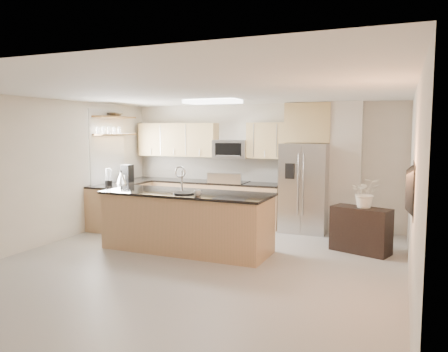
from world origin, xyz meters
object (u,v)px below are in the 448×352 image
at_px(microwave, 231,149).
at_px(kettle, 121,178).
at_px(cup, 197,193).
at_px(blender, 109,178).
at_px(flower_vase, 366,185).
at_px(range, 229,203).
at_px(island, 187,221).
at_px(platter, 184,193).
at_px(refrigerator, 305,188).
at_px(bowl, 115,114).
at_px(television, 406,188).
at_px(credenza, 361,230).
at_px(coffee_maker, 127,174).

distance_m(microwave, kettle, 2.43).
bearing_deg(cup, blender, 157.26).
xyz_separation_m(microwave, flower_vase, (2.92, -1.36, -0.49)).
bearing_deg(range, island, -87.24).
relative_size(platter, flower_vase, 0.46).
height_order(cup, platter, cup).
bearing_deg(refrigerator, bowl, -167.11).
distance_m(microwave, platter, 2.60).
relative_size(blender, television, 0.32).
relative_size(refrigerator, bowl, 4.52).
relative_size(range, credenza, 1.20).
distance_m(island, bowl, 3.27).
bearing_deg(platter, kettle, 149.06).
bearing_deg(island, bowl, 152.49).
height_order(blender, kettle, blender).
xyz_separation_m(credenza, coffee_maker, (-4.95, 0.46, 0.72)).
height_order(cup, flower_vase, flower_vase).
bearing_deg(credenza, bowl, -164.11).
bearing_deg(coffee_maker, platter, -35.88).
bearing_deg(flower_vase, credenza, 173.86).
relative_size(range, bowl, 2.90).
height_order(refrigerator, flower_vase, refrigerator).
xyz_separation_m(flower_vase, television, (0.59, -1.89, 0.21)).
distance_m(microwave, bowl, 2.60).
bearing_deg(platter, blender, 156.92).
bearing_deg(platter, range, 93.49).
bearing_deg(bowl, kettle, -33.64).
relative_size(platter, bowl, 0.88).
relative_size(bowl, television, 0.37).
bearing_deg(bowl, microwave, 25.33).
relative_size(platter, blender, 1.00).
bearing_deg(range, blender, -145.14).
distance_m(refrigerator, television, 3.62).
height_order(blender, bowl, bowl).
distance_m(credenza, blender, 4.99).
xyz_separation_m(range, flower_vase, (2.92, -1.23, 0.67)).
bearing_deg(range, flower_vase, -22.91).
height_order(credenza, cup, cup).
bearing_deg(island, microwave, 93.36).
distance_m(island, cup, 0.71).
distance_m(microwave, island, 2.59).
height_order(island, cup, island).
xyz_separation_m(island, platter, (0.04, -0.18, 0.51)).
bearing_deg(bowl, cup, -30.06).
bearing_deg(coffee_maker, cup, -34.24).
bearing_deg(television, blender, 73.30).
xyz_separation_m(platter, flower_vase, (2.77, 1.16, 0.13)).
bearing_deg(cup, platter, 159.79).
distance_m(platter, bowl, 3.12).
distance_m(island, coffee_maker, 2.69).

